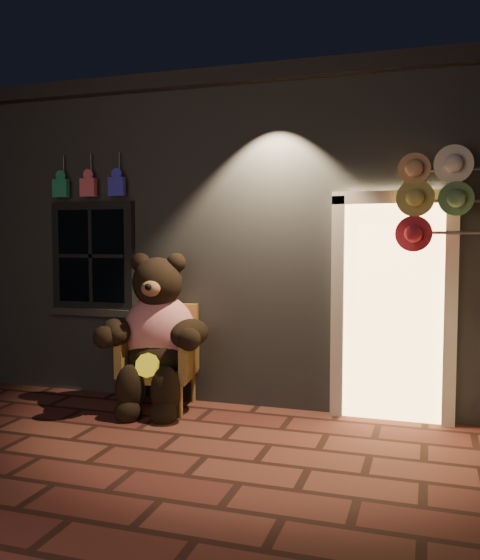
% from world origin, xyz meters
% --- Properties ---
extents(ground, '(60.00, 60.00, 0.00)m').
position_xyz_m(ground, '(0.00, 0.00, 0.00)').
color(ground, brown).
rests_on(ground, ground).
extents(shop_building, '(7.30, 5.95, 3.51)m').
position_xyz_m(shop_building, '(0.00, 3.99, 1.74)').
color(shop_building, slate).
rests_on(shop_building, ground).
extents(wicker_armchair, '(0.81, 0.76, 1.05)m').
position_xyz_m(wicker_armchair, '(-0.96, 1.20, 0.53)').
color(wicker_armchair, '#B38945').
rests_on(wicker_armchair, ground).
extents(teddy_bear, '(1.19, 1.00, 1.65)m').
position_xyz_m(teddy_bear, '(-0.94, 1.06, 0.77)').
color(teddy_bear, red).
rests_on(teddy_bear, ground).
extents(hat_rack, '(1.46, 0.22, 2.57)m').
position_xyz_m(hat_rack, '(2.03, 1.28, 2.15)').
color(hat_rack, '#59595E').
rests_on(hat_rack, ground).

